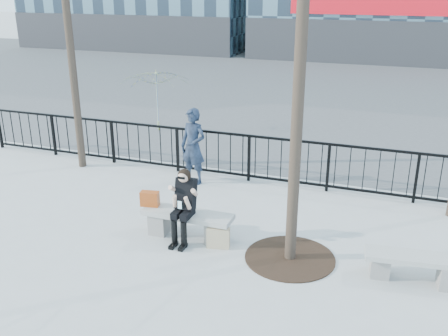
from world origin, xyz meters
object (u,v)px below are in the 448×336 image
(bench_main, at_px, (188,222))
(seated_woman, at_px, (183,207))
(bench_second, at_px, (414,265))
(standing_man, at_px, (193,146))

(bench_main, xyz_separation_m, seated_woman, (0.00, -0.16, 0.37))
(bench_main, height_order, seated_woman, seated_woman)
(seated_woman, bearing_deg, bench_second, 0.93)
(seated_woman, bearing_deg, standing_man, 109.87)
(bench_main, distance_m, standing_man, 2.70)
(standing_man, bearing_deg, seated_woman, -57.60)
(bench_second, bearing_deg, seated_woman, 174.02)
(standing_man, bearing_deg, bench_second, -15.72)
(bench_main, relative_size, seated_woman, 1.23)
(bench_second, height_order, seated_woman, seated_woman)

